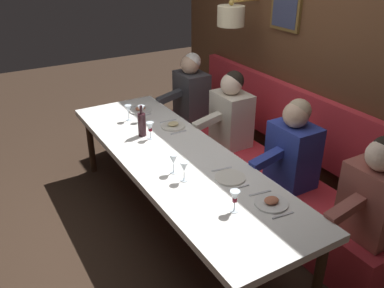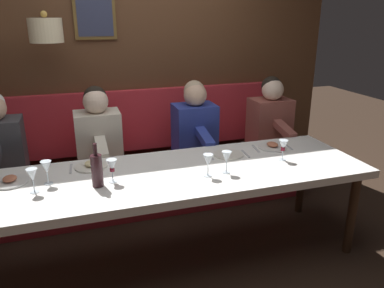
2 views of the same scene
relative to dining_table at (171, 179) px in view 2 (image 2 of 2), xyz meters
The scene contains 18 objects.
ground_plane 0.68m from the dining_table, ahead, with size 12.00×12.00×0.00m, color #332319.
dining_table is the anchor object (origin of this frame).
banquette_bench 1.00m from the dining_table, ahead, with size 0.52×3.15×0.45m, color red.
back_wall_panel 1.61m from the dining_table, ahead, with size 0.59×4.35×2.90m.
diner_nearest 1.58m from the dining_table, 55.86° to the right, with size 0.60×0.40×0.79m.
diner_near 1.01m from the dining_table, 28.52° to the right, with size 0.60×0.40×0.79m.
diner_middle 0.99m from the dining_table, 26.38° to the left, with size 0.60×0.40×0.79m.
place_setting_0 1.10m from the dining_table, 82.00° to the left, with size 0.24×0.32×0.05m.
place_setting_1 0.61m from the dining_table, 64.30° to the left, with size 0.24×0.31×0.05m.
place_setting_2 1.00m from the dining_table, 76.42° to the right, with size 0.24×0.33×0.05m.
place_setting_3 0.57m from the dining_table, 71.02° to the right, with size 0.24×0.32×0.01m.
wine_glass_0 0.44m from the dining_table, 109.93° to the right, with size 0.07×0.07×0.16m.
wine_glass_1 0.92m from the dining_table, 92.52° to the right, with size 0.07×0.07×0.16m.
wine_glass_2 0.33m from the dining_table, 122.88° to the right, with size 0.07×0.07×0.16m.
wine_glass_3 0.86m from the dining_table, 85.95° to the left, with size 0.07×0.07×0.16m.
wine_glass_4 0.94m from the dining_table, 93.10° to the left, with size 0.07×0.07×0.16m.
wine_glass_5 0.46m from the dining_table, 96.02° to the left, with size 0.07×0.07×0.16m.
wine_bottle 0.56m from the dining_table, 98.75° to the left, with size 0.08×0.08×0.30m.
Camera 2 is at (-2.46, 0.63, 1.83)m, focal length 35.35 mm.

